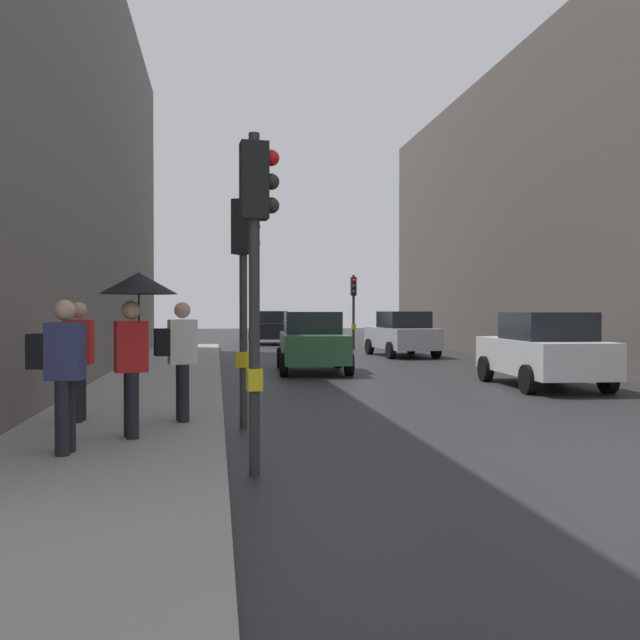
{
  "coord_description": "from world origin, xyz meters",
  "views": [
    {
      "loc": [
        -5.25,
        -8.02,
        1.81
      ],
      "look_at": [
        -2.46,
        10.55,
        1.54
      ],
      "focal_mm": 38.82,
      "sensor_mm": 36.0,
      "label": 1
    }
  ],
  "objects": [
    {
      "name": "ground_plane",
      "position": [
        0.0,
        0.0,
        0.0
      ],
      "size": [
        120.0,
        120.0,
        0.0
      ],
      "primitive_type": "plane",
      "color": "#28282B"
    },
    {
      "name": "sidewalk_kerb",
      "position": [
        -6.6,
        6.0,
        0.08
      ],
      "size": [
        2.93,
        40.0,
        0.16
      ],
      "primitive_type": "cube",
      "color": "gray",
      "rests_on": "ground"
    },
    {
      "name": "traffic_light_far_median",
      "position": [
        0.96,
        22.94,
        2.36
      ],
      "size": [
        0.25,
        0.43,
        3.41
      ],
      "color": "#2D2D2D",
      "rests_on": "ground"
    },
    {
      "name": "traffic_light_near_left",
      "position": [
        -4.82,
        -0.44,
        2.58
      ],
      "size": [
        0.44,
        0.27,
        3.74
      ],
      "color": "#2D2D2D",
      "rests_on": "ground"
    },
    {
      "name": "traffic_light_near_right",
      "position": [
        -4.82,
        2.62,
        2.49
      ],
      "size": [
        0.45,
        0.36,
        3.61
      ],
      "color": "#2D2D2D",
      "rests_on": "ground"
    },
    {
      "name": "car_green_estate",
      "position": [
        -2.45,
        12.12,
        0.88
      ],
      "size": [
        2.21,
        4.3,
        1.76
      ],
      "color": "#2D6038",
      "rests_on": "ground"
    },
    {
      "name": "car_silver_hatchback",
      "position": [
        1.96,
        18.3,
        0.88
      ],
      "size": [
        2.26,
        4.32,
        1.76
      ],
      "color": "#BCBCC1",
      "rests_on": "ground"
    },
    {
      "name": "car_white_compact",
      "position": [
        2.35,
        7.23,
        0.88
      ],
      "size": [
        2.17,
        4.28,
        1.76
      ],
      "color": "silver",
      "rests_on": "ground"
    },
    {
      "name": "car_dark_suv",
      "position": [
        -2.38,
        28.95,
        0.88
      ],
      "size": [
        2.22,
        4.3,
        1.76
      ],
      "color": "black",
      "rests_on": "ground"
    },
    {
      "name": "pedestrian_with_umbrella",
      "position": [
        -6.28,
        1.18,
        1.84
      ],
      "size": [
        1.0,
        1.0,
        2.14
      ],
      "color": "black",
      "rests_on": "sidewalk_kerb"
    },
    {
      "name": "pedestrian_with_grey_backpack",
      "position": [
        -7.01,
        0.24,
        1.16
      ],
      "size": [
        0.64,
        0.38,
        1.77
      ],
      "color": "black",
      "rests_on": "sidewalk_kerb"
    },
    {
      "name": "pedestrian_with_black_backpack",
      "position": [
        -5.79,
        2.4,
        1.16
      ],
      "size": [
        0.65,
        0.41,
        1.77
      ],
      "color": "black",
      "rests_on": "sidewalk_kerb"
    },
    {
      "name": "pedestrian_in_red_jacket",
      "position": [
        -7.27,
        2.63,
        1.13
      ],
      "size": [
        0.42,
        0.36,
        1.77
      ],
      "color": "black",
      "rests_on": "sidewalk_kerb"
    }
  ]
}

